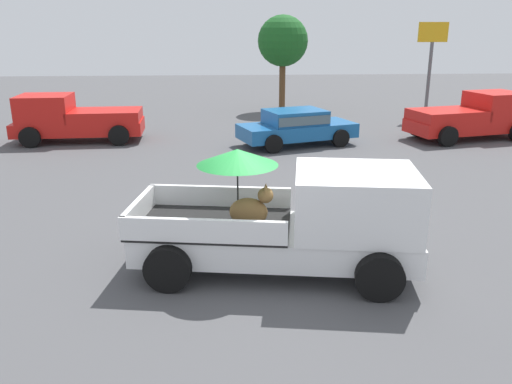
% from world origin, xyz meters
% --- Properties ---
extents(ground_plane, '(80.00, 80.00, 0.00)m').
position_xyz_m(ground_plane, '(0.00, 0.00, 0.00)').
color(ground_plane, '#4C4C4F').
extents(pickup_truck_main, '(5.28, 2.87, 2.27)m').
position_xyz_m(pickup_truck_main, '(0.44, -0.07, 0.98)').
color(pickup_truck_main, black).
rests_on(pickup_truck_main, ground).
extents(pickup_truck_red, '(5.08, 3.00, 1.80)m').
position_xyz_m(pickup_truck_red, '(8.96, 11.16, 0.87)').
color(pickup_truck_red, black).
rests_on(pickup_truck_red, ground).
extents(pickup_truck_far, '(4.88, 2.35, 1.80)m').
position_xyz_m(pickup_truck_far, '(-6.65, 11.65, 0.87)').
color(pickup_truck_far, black).
rests_on(pickup_truck_far, ground).
extents(parked_sedan_near, '(4.63, 3.00, 1.33)m').
position_xyz_m(parked_sedan_near, '(1.83, 10.41, 0.74)').
color(parked_sedan_near, black).
rests_on(parked_sedan_near, ground).
extents(motel_sign, '(1.40, 0.16, 4.46)m').
position_xyz_m(motel_sign, '(8.99, 16.16, 3.17)').
color(motel_sign, '#59595B').
rests_on(motel_sign, ground).
extents(tree_by_lot, '(2.57, 2.57, 4.85)m').
position_xyz_m(tree_by_lot, '(2.24, 18.85, 3.53)').
color(tree_by_lot, brown).
rests_on(tree_by_lot, ground).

